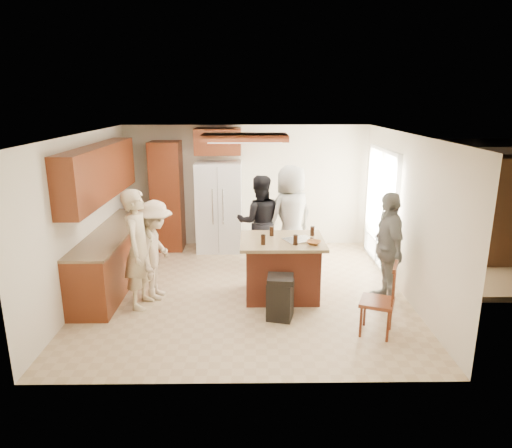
{
  "coord_description": "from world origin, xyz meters",
  "views": [
    {
      "loc": [
        0.08,
        -6.85,
        3.01
      ],
      "look_at": [
        0.17,
        -0.11,
        1.15
      ],
      "focal_mm": 32.0,
      "sensor_mm": 36.0,
      "label": 1
    }
  ],
  "objects_px": {
    "person_front_left": "(139,249)",
    "spindle_chair": "(379,302)",
    "person_side_right": "(387,248)",
    "person_counter": "(155,250)",
    "refrigerator": "(219,207)",
    "person_behind_left": "(259,222)",
    "person_behind_right": "(291,216)",
    "trash_bin": "(280,297)",
    "kitchen_island": "(282,267)"
  },
  "relations": [
    {
      "from": "kitchen_island",
      "to": "trash_bin",
      "type": "relative_size",
      "value": 2.03
    },
    {
      "from": "person_counter",
      "to": "kitchen_island",
      "type": "relative_size",
      "value": 1.21
    },
    {
      "from": "person_behind_right",
      "to": "person_counter",
      "type": "relative_size",
      "value": 1.21
    },
    {
      "from": "person_behind_right",
      "to": "person_front_left",
      "type": "bearing_deg",
      "value": 2.11
    },
    {
      "from": "person_side_right",
      "to": "refrigerator",
      "type": "bearing_deg",
      "value": -134.81
    },
    {
      "from": "person_counter",
      "to": "refrigerator",
      "type": "bearing_deg",
      "value": -16.0
    },
    {
      "from": "spindle_chair",
      "to": "person_counter",
      "type": "bearing_deg",
      "value": 159.06
    },
    {
      "from": "person_behind_right",
      "to": "person_side_right",
      "type": "height_order",
      "value": "person_behind_right"
    },
    {
      "from": "person_side_right",
      "to": "person_front_left",
      "type": "bearing_deg",
      "value": -89.71
    },
    {
      "from": "person_front_left",
      "to": "trash_bin",
      "type": "relative_size",
      "value": 2.83
    },
    {
      "from": "refrigerator",
      "to": "trash_bin",
      "type": "xyz_separation_m",
      "value": [
        1.04,
        -3.09,
        -0.58
      ]
    },
    {
      "from": "kitchen_island",
      "to": "person_behind_left",
      "type": "bearing_deg",
      "value": 103.51
    },
    {
      "from": "person_front_left",
      "to": "trash_bin",
      "type": "height_order",
      "value": "person_front_left"
    },
    {
      "from": "person_side_right",
      "to": "refrigerator",
      "type": "relative_size",
      "value": 0.95
    },
    {
      "from": "person_counter",
      "to": "spindle_chair",
      "type": "height_order",
      "value": "person_counter"
    },
    {
      "from": "person_front_left",
      "to": "person_behind_right",
      "type": "distance_m",
      "value": 2.92
    },
    {
      "from": "person_front_left",
      "to": "person_behind_left",
      "type": "height_order",
      "value": "person_front_left"
    },
    {
      "from": "kitchen_island",
      "to": "person_front_left",
      "type": "bearing_deg",
      "value": -171.51
    },
    {
      "from": "person_behind_left",
      "to": "person_counter",
      "type": "bearing_deg",
      "value": 37.7
    },
    {
      "from": "person_counter",
      "to": "spindle_chair",
      "type": "bearing_deg",
      "value": -107.64
    },
    {
      "from": "person_side_right",
      "to": "kitchen_island",
      "type": "height_order",
      "value": "person_side_right"
    },
    {
      "from": "person_side_right",
      "to": "trash_bin",
      "type": "relative_size",
      "value": 2.71
    },
    {
      "from": "person_counter",
      "to": "trash_bin",
      "type": "distance_m",
      "value": 2.06
    },
    {
      "from": "person_behind_left",
      "to": "refrigerator",
      "type": "bearing_deg",
      "value": -53.74
    },
    {
      "from": "person_counter",
      "to": "trash_bin",
      "type": "relative_size",
      "value": 2.46
    },
    {
      "from": "person_side_right",
      "to": "refrigerator",
      "type": "xyz_separation_m",
      "value": [
        -2.68,
        2.53,
        0.04
      ]
    },
    {
      "from": "person_behind_right",
      "to": "person_behind_left",
      "type": "bearing_deg",
      "value": -28.54
    },
    {
      "from": "person_front_left",
      "to": "spindle_chair",
      "type": "distance_m",
      "value": 3.44
    },
    {
      "from": "refrigerator",
      "to": "kitchen_island",
      "type": "height_order",
      "value": "refrigerator"
    },
    {
      "from": "person_behind_left",
      "to": "spindle_chair",
      "type": "bearing_deg",
      "value": 117.79
    },
    {
      "from": "kitchen_island",
      "to": "refrigerator",
      "type": "bearing_deg",
      "value": 115.61
    },
    {
      "from": "person_counter",
      "to": "refrigerator",
      "type": "distance_m",
      "value": 2.5
    },
    {
      "from": "person_side_right",
      "to": "person_counter",
      "type": "height_order",
      "value": "person_side_right"
    },
    {
      "from": "person_side_right",
      "to": "kitchen_island",
      "type": "xyz_separation_m",
      "value": [
        -1.56,
        0.21,
        -0.38
      ]
    },
    {
      "from": "person_front_left",
      "to": "person_behind_left",
      "type": "relative_size",
      "value": 1.05
    },
    {
      "from": "person_front_left",
      "to": "person_behind_left",
      "type": "bearing_deg",
      "value": -40.15
    },
    {
      "from": "person_behind_right",
      "to": "trash_bin",
      "type": "distance_m",
      "value": 2.27
    },
    {
      "from": "person_behind_right",
      "to": "refrigerator",
      "type": "relative_size",
      "value": 1.04
    },
    {
      "from": "refrigerator",
      "to": "person_front_left",
      "type": "bearing_deg",
      "value": -110.67
    },
    {
      "from": "person_counter",
      "to": "person_front_left",
      "type": "bearing_deg",
      "value": 152.36
    },
    {
      "from": "person_front_left",
      "to": "person_counter",
      "type": "bearing_deg",
      "value": -23.94
    },
    {
      "from": "person_side_right",
      "to": "person_counter",
      "type": "bearing_deg",
      "value": -94.33
    },
    {
      "from": "person_behind_right",
      "to": "person_side_right",
      "type": "relative_size",
      "value": 1.09
    },
    {
      "from": "kitchen_island",
      "to": "spindle_chair",
      "type": "xyz_separation_m",
      "value": [
        1.18,
        -1.22,
        -0.02
      ]
    },
    {
      "from": "spindle_chair",
      "to": "refrigerator",
      "type": "bearing_deg",
      "value": 122.93
    },
    {
      "from": "person_behind_right",
      "to": "trash_bin",
      "type": "relative_size",
      "value": 2.97
    },
    {
      "from": "refrigerator",
      "to": "kitchen_island",
      "type": "relative_size",
      "value": 1.41
    },
    {
      "from": "person_front_left",
      "to": "person_behind_right",
      "type": "bearing_deg",
      "value": -47.11
    },
    {
      "from": "trash_bin",
      "to": "spindle_chair",
      "type": "distance_m",
      "value": 1.34
    },
    {
      "from": "person_behind_left",
      "to": "person_behind_right",
      "type": "distance_m",
      "value": 0.59
    }
  ]
}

